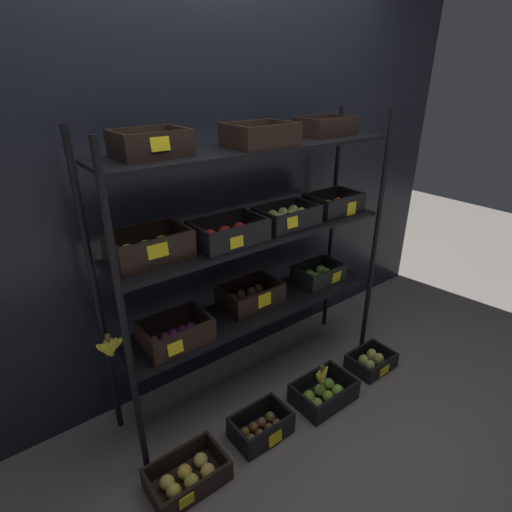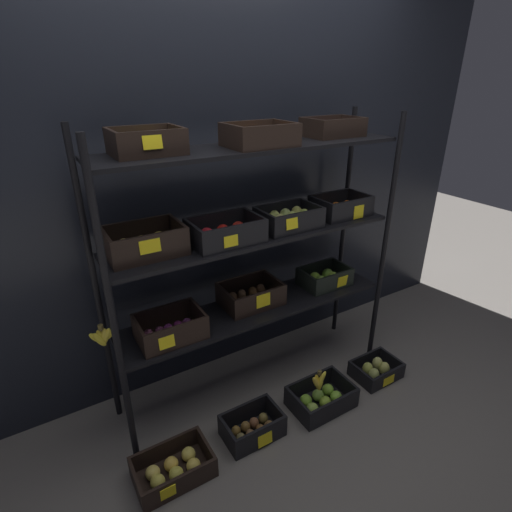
{
  "view_description": "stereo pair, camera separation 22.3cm",
  "coord_description": "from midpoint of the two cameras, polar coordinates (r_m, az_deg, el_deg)",
  "views": [
    {
      "loc": [
        -1.24,
        -1.61,
        1.82
      ],
      "look_at": [
        0.0,
        0.0,
        0.9
      ],
      "focal_mm": 28.07,
      "sensor_mm": 36.0,
      "label": 1
    },
    {
      "loc": [
        -1.05,
        -1.74,
        1.82
      ],
      "look_at": [
        0.0,
        0.0,
        0.9
      ],
      "focal_mm": 28.07,
      "sensor_mm": 36.0,
      "label": 2
    }
  ],
  "objects": [
    {
      "name": "ground_plane",
      "position": [
        2.73,
        -2.45,
        -17.42
      ],
      "size": [
        10.0,
        10.0,
        0.0
      ],
      "primitive_type": "plane",
      "color": "#605B56"
    },
    {
      "name": "crate_ground_apple_green",
      "position": [
        2.59,
        7.04,
        -18.93
      ],
      "size": [
        0.37,
        0.25,
        0.13
      ],
      "color": "black",
      "rests_on": "ground_plane"
    },
    {
      "name": "storefront_wall",
      "position": [
        2.41,
        -8.53,
        13.06
      ],
      "size": [
        4.06,
        0.12,
        2.71
      ],
      "primitive_type": "cube",
      "color": "black",
      "rests_on": "ground_plane"
    },
    {
      "name": "banana_bunch_loose",
      "position": [
        2.48,
        6.69,
        -16.78
      ],
      "size": [
        0.13,
        0.04,
        0.14
      ],
      "color": "brown",
      "rests_on": "crate_ground_apple_green"
    },
    {
      "name": "crate_ground_apple_gold",
      "position": [
        2.25,
        -12.92,
        -28.41
      ],
      "size": [
        0.38,
        0.24,
        0.12
      ],
      "color": "black",
      "rests_on": "ground_plane"
    },
    {
      "name": "display_rack",
      "position": [
        2.17,
        -3.49,
        3.04
      ],
      "size": [
        1.78,
        0.41,
        1.64
      ],
      "color": "black",
      "rests_on": "ground_plane"
    },
    {
      "name": "crate_ground_pear",
      "position": [
        2.88,
        13.89,
        -14.44
      ],
      "size": [
        0.3,
        0.23,
        0.11
      ],
      "color": "black",
      "rests_on": "ground_plane"
    },
    {
      "name": "crate_ground_kiwi",
      "position": [
        2.39,
        -2.19,
        -23.35
      ],
      "size": [
        0.32,
        0.22,
        0.14
      ],
      "color": "black",
      "rests_on": "ground_plane"
    }
  ]
}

